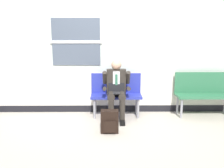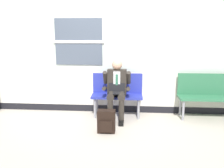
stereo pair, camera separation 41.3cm
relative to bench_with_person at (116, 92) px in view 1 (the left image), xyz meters
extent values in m
plane|color=#B2A899|center=(-0.18, -0.40, -0.52)|extent=(18.00, 18.00, 0.00)
cube|color=beige|center=(-0.18, 0.28, 1.32)|extent=(5.37, 0.12, 1.84)
cube|color=silver|center=(-0.18, 0.28, 0.01)|extent=(5.37, 0.12, 0.78)
cube|color=black|center=(-0.18, 0.28, -0.45)|extent=(5.37, 0.14, 0.15)
cube|color=#4C5666|center=(-0.86, 0.21, 1.05)|extent=(1.03, 0.02, 1.00)
cube|color=silver|center=(-0.86, 0.20, 1.05)|extent=(1.11, 0.03, 0.06)
cube|color=#28339E|center=(0.00, -0.07, -0.08)|extent=(1.07, 0.42, 0.05)
cube|color=#28339E|center=(0.00, 0.11, 0.16)|extent=(1.07, 0.04, 0.44)
cylinder|color=gray|center=(-0.46, -0.22, -0.31)|extent=(0.05, 0.05, 0.42)
cylinder|color=gray|center=(-0.46, 0.08, -0.31)|extent=(0.05, 0.05, 0.42)
cylinder|color=gray|center=(0.46, -0.22, -0.31)|extent=(0.05, 0.05, 0.42)
cylinder|color=gray|center=(0.46, 0.08, -0.31)|extent=(0.05, 0.05, 0.42)
cube|color=#2D6B47|center=(1.90, -0.07, -0.08)|extent=(1.22, 0.42, 0.05)
cube|color=#2D6B47|center=(1.90, 0.11, 0.18)|extent=(1.22, 0.04, 0.46)
cylinder|color=gray|center=(1.37, -0.22, -0.31)|extent=(0.05, 0.05, 0.42)
cylinder|color=gray|center=(1.37, 0.08, -0.31)|extent=(0.05, 0.05, 0.42)
cylinder|color=#2D2823|center=(-0.11, -0.28, -0.01)|extent=(0.15, 0.40, 0.15)
cylinder|color=#2D2823|center=(-0.11, -0.47, -0.29)|extent=(0.11, 0.11, 0.47)
cube|color=black|center=(-0.11, -0.53, -0.49)|extent=(0.10, 0.26, 0.07)
cylinder|color=#2D2823|center=(0.11, -0.28, -0.01)|extent=(0.15, 0.40, 0.15)
cylinder|color=#2D2823|center=(0.11, -0.47, -0.29)|extent=(0.11, 0.11, 0.47)
cube|color=black|center=(0.11, -0.53, -0.49)|extent=(0.10, 0.26, 0.07)
cube|color=#2D2823|center=(0.00, -0.07, 0.22)|extent=(0.40, 0.18, 0.55)
cube|color=silver|center=(0.00, -0.17, 0.27)|extent=(0.14, 0.01, 0.39)
cube|color=#2D664C|center=(0.00, -0.18, 0.24)|extent=(0.05, 0.01, 0.33)
sphere|color=tan|center=(0.00, -0.07, 0.59)|extent=(0.21, 0.21, 0.21)
cylinder|color=#2D2823|center=(-0.24, -0.14, 0.33)|extent=(0.09, 0.25, 0.30)
cylinder|color=#2D2823|center=(-0.24, -0.31, 0.14)|extent=(0.08, 0.27, 0.12)
cylinder|color=#2D2823|center=(0.24, -0.14, 0.33)|extent=(0.09, 0.25, 0.30)
cylinder|color=#2D2823|center=(0.24, -0.31, 0.14)|extent=(0.08, 0.27, 0.12)
cube|color=black|center=(0.00, -0.31, 0.05)|extent=(0.33, 0.22, 0.02)
cube|color=black|center=(0.00, -0.18, 0.16)|extent=(0.33, 0.08, 0.21)
cube|color=black|center=(-0.14, -0.94, -0.32)|extent=(0.32, 0.17, 0.41)
cube|color=black|center=(-0.14, -1.05, -0.38)|extent=(0.22, 0.04, 0.21)
camera|label=1|loc=(-0.14, -4.98, 1.21)|focal=38.18mm
camera|label=2|loc=(0.28, -4.96, 1.21)|focal=38.18mm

